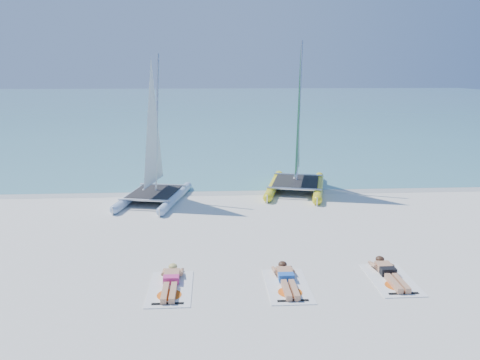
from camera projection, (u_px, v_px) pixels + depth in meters
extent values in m
plane|color=silver|center=(274.00, 235.00, 14.36)|extent=(140.00, 140.00, 0.00)
cube|color=#69A1B0|center=(222.00, 102.00, 75.58)|extent=(140.00, 115.00, 0.01)
cube|color=beige|center=(257.00, 191.00, 19.71)|extent=(140.00, 1.40, 0.01)
cylinder|color=#B0CDE8|center=(134.00, 196.00, 18.26)|extent=(1.10, 3.78, 0.34)
cone|color=#B0CDE8|center=(151.00, 183.00, 20.28)|extent=(0.41, 0.54, 0.32)
cylinder|color=#B0CDE8|center=(176.00, 197.00, 18.03)|extent=(1.10, 3.78, 0.34)
cone|color=#B0CDE8|center=(189.00, 185.00, 20.04)|extent=(0.41, 0.54, 0.32)
cube|color=black|center=(154.00, 192.00, 18.10)|extent=(2.02, 2.37, 0.03)
cylinder|color=silver|center=(157.00, 123.00, 18.16)|extent=(0.28, 0.99, 5.23)
cylinder|color=yellow|center=(274.00, 185.00, 19.89)|extent=(1.38, 4.16, 0.37)
cone|color=yellow|center=(279.00, 174.00, 22.11)|extent=(0.47, 0.61, 0.35)
cylinder|color=yellow|center=(318.00, 187.00, 19.56)|extent=(1.38, 4.16, 0.37)
cone|color=yellow|center=(320.00, 175.00, 21.77)|extent=(0.47, 0.61, 0.35)
cube|color=black|center=(296.00, 181.00, 19.68)|extent=(2.32, 2.68, 0.03)
cylinder|color=silver|center=(299.00, 111.00, 19.74)|extent=(0.35, 1.09, 5.78)
cube|color=white|center=(170.00, 288.00, 10.85)|extent=(1.00, 1.85, 0.02)
cube|color=tan|center=(172.00, 276.00, 11.24)|extent=(0.36, 0.55, 0.17)
cube|color=#D83281|center=(171.00, 280.00, 11.04)|extent=(0.37, 0.22, 0.17)
cube|color=tan|center=(169.00, 293.00, 10.47)|extent=(0.31, 0.85, 0.13)
sphere|color=tan|center=(173.00, 268.00, 11.59)|extent=(0.21, 0.21, 0.21)
ellipsoid|color=#D3BF63|center=(173.00, 267.00, 11.59)|extent=(0.22, 0.24, 0.15)
cube|color=white|center=(288.00, 286.00, 10.98)|extent=(1.00, 1.85, 0.02)
cube|color=tan|center=(285.00, 274.00, 11.37)|extent=(0.36, 0.55, 0.17)
cube|color=blue|center=(286.00, 277.00, 11.17)|extent=(0.37, 0.22, 0.17)
cube|color=tan|center=(290.00, 290.00, 10.60)|extent=(0.31, 0.85, 0.13)
sphere|color=tan|center=(283.00, 266.00, 11.72)|extent=(0.21, 0.21, 0.21)
ellipsoid|color=#3C2315|center=(283.00, 264.00, 11.72)|extent=(0.22, 0.24, 0.15)
cube|color=white|center=(391.00, 280.00, 11.31)|extent=(1.00, 1.85, 0.02)
cube|color=tan|center=(385.00, 268.00, 11.70)|extent=(0.36, 0.55, 0.17)
cube|color=black|center=(388.00, 271.00, 11.51)|extent=(0.37, 0.22, 0.17)
cube|color=tan|center=(397.00, 283.00, 10.93)|extent=(0.31, 0.85, 0.13)
sphere|color=tan|center=(380.00, 261.00, 12.05)|extent=(0.21, 0.21, 0.21)
ellipsoid|color=#3C2315|center=(380.00, 259.00, 12.05)|extent=(0.22, 0.24, 0.15)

